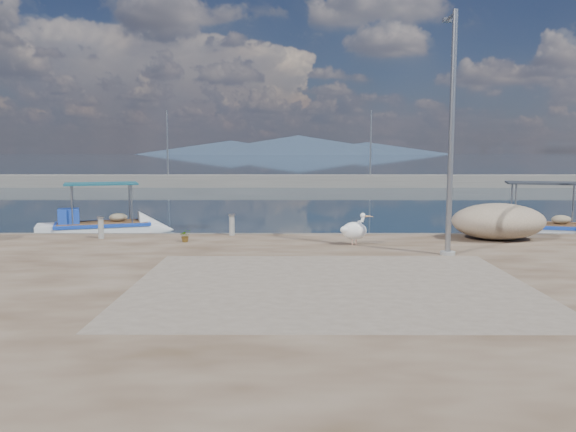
# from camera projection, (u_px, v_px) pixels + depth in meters

# --- Properties ---
(ground) EXTENTS (1400.00, 1400.00, 0.00)m
(ground) POSITION_uv_depth(u_px,v_px,m) (288.00, 277.00, 15.82)
(ground) COLOR #162635
(ground) RESTS_ON ground
(quay) EXTENTS (44.00, 22.00, 0.50)m
(quay) POSITION_uv_depth(u_px,v_px,m) (286.00, 340.00, 9.83)
(quay) COLOR #45311E
(quay) RESTS_ON ground
(quay_patch) EXTENTS (9.00, 7.00, 0.01)m
(quay_patch) POSITION_uv_depth(u_px,v_px,m) (331.00, 285.00, 12.78)
(quay_patch) COLOR gray
(quay_patch) RESTS_ON quay
(breakwater) EXTENTS (120.00, 2.20, 7.50)m
(breakwater) POSITION_uv_depth(u_px,v_px,m) (289.00, 181.00, 55.49)
(breakwater) COLOR gray
(breakwater) RESTS_ON ground
(mountains) EXTENTS (370.00, 280.00, 22.00)m
(mountains) POSITION_uv_depth(u_px,v_px,m) (294.00, 146.00, 660.39)
(mountains) COLOR #28384C
(mountains) RESTS_ON ground
(boat_left) EXTENTS (5.63, 3.46, 2.57)m
(boat_left) POSITION_uv_depth(u_px,v_px,m) (102.00, 230.00, 23.90)
(boat_left) COLOR white
(boat_left) RESTS_ON ground
(boat_right) EXTENTS (5.79, 3.19, 2.65)m
(boat_right) POSITION_uv_depth(u_px,v_px,m) (542.00, 231.00, 23.38)
(boat_right) COLOR white
(boat_right) RESTS_ON ground
(pelican) EXTENTS (1.10, 0.67, 1.05)m
(pelican) POSITION_uv_depth(u_px,v_px,m) (355.00, 230.00, 18.19)
(pelican) COLOR tan
(pelican) RESTS_ON quay
(lamp_post) EXTENTS (0.44, 0.96, 7.00)m
(lamp_post) POSITION_uv_depth(u_px,v_px,m) (451.00, 142.00, 16.19)
(lamp_post) COLOR gray
(lamp_post) RESTS_ON quay
(bollard_near) EXTENTS (0.26, 0.26, 0.78)m
(bollard_near) POSITION_uv_depth(u_px,v_px,m) (232.00, 224.00, 20.29)
(bollard_near) COLOR gray
(bollard_near) RESTS_ON quay
(bollard_far) EXTENTS (0.26, 0.26, 0.78)m
(bollard_far) POSITION_uv_depth(u_px,v_px,m) (101.00, 227.00, 19.56)
(bollard_far) COLOR gray
(bollard_far) RESTS_ON quay
(potted_plant) EXTENTS (0.48, 0.45, 0.43)m
(potted_plant) POSITION_uv_depth(u_px,v_px,m) (185.00, 236.00, 18.84)
(potted_plant) COLOR #33722D
(potted_plant) RESTS_ON quay
(net_pile_c) EXTENTS (3.19, 2.28, 1.25)m
(net_pile_c) POSITION_uv_depth(u_px,v_px,m) (498.00, 221.00, 19.36)
(net_pile_c) COLOR #C5AC93
(net_pile_c) RESTS_ON quay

